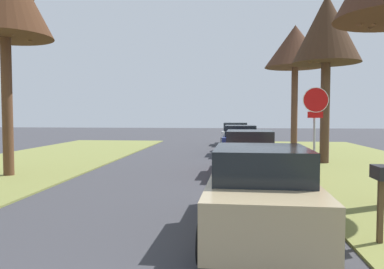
% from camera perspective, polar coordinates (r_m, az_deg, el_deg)
% --- Properties ---
extents(stop_sign_far, '(0.81, 0.26, 2.97)m').
position_cam_1_polar(stop_sign_far, '(12.59, 18.27, 3.10)').
color(stop_sign_far, '#9EA0A5').
rests_on(stop_sign_far, grass_verge_right).
extents(street_tree_right_mid_b, '(2.89, 2.89, 7.26)m').
position_cam_1_polar(street_tree_right_mid_b, '(17.59, 19.79, 14.63)').
color(street_tree_right_mid_b, '#4B3525').
rests_on(street_tree_right_mid_b, grass_verge_right).
extents(street_tree_right_far, '(3.66, 3.66, 7.52)m').
position_cam_1_polar(street_tree_right_far, '(24.12, 15.45, 12.63)').
color(street_tree_right_far, brown).
rests_on(street_tree_right_far, grass_verge_right).
extents(parked_sedan_tan, '(2.06, 4.45, 1.57)m').
position_cam_1_polar(parked_sedan_tan, '(7.02, 10.35, -8.72)').
color(parked_sedan_tan, tan).
rests_on(parked_sedan_tan, ground).
extents(parked_sedan_red, '(2.06, 4.45, 1.57)m').
position_cam_1_polar(parked_sedan_red, '(13.85, 8.70, -2.89)').
color(parked_sedan_red, red).
rests_on(parked_sedan_red, ground).
extents(parked_sedan_navy, '(2.06, 4.45, 1.57)m').
position_cam_1_polar(parked_sedan_navy, '(20.39, 7.38, -0.98)').
color(parked_sedan_navy, navy).
rests_on(parked_sedan_navy, ground).
extents(parked_sedan_white, '(2.06, 4.45, 1.57)m').
position_cam_1_polar(parked_sedan_white, '(26.95, 6.64, 0.00)').
color(parked_sedan_white, white).
rests_on(parked_sedan_white, ground).
extents(curbside_mailbox, '(0.22, 0.44, 1.27)m').
position_cam_1_polar(curbside_mailbox, '(6.86, 26.85, -6.44)').
color(curbside_mailbox, brown).
rests_on(curbside_mailbox, grass_verge_right).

